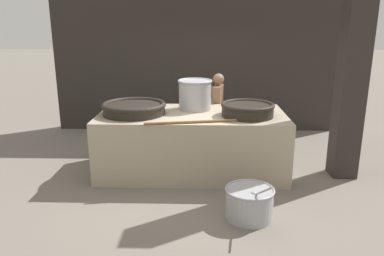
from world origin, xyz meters
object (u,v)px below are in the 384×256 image
Objects in this scene: cook at (217,110)px; stock_pot at (195,94)px; prep_bowl_vegetables at (249,202)px; giant_wok_near at (134,108)px; giant_wok_far at (248,109)px.

stock_pot is at bearing 70.55° from cook.
prep_bowl_vegetables is (0.73, -1.87, -1.04)m from stock_pot.
giant_wok_near is at bearing 138.62° from prep_bowl_vegetables.
giant_wok_far is 1.67m from prep_bowl_vegetables.
stock_pot is (-0.83, 0.47, 0.15)m from giant_wok_far.
giant_wok_far is at bearing 85.78° from prep_bowl_vegetables.
giant_wok_far is 1.27m from cook.
prep_bowl_vegetables is at bearing -68.69° from stock_pot.
cook is (1.38, 1.06, -0.28)m from giant_wok_near.
cook is 2.65m from prep_bowl_vegetables.
giant_wok_far reaches higher than prep_bowl_vegetables.
giant_wok_far is at bearing -29.31° from stock_pot.
prep_bowl_vegetables is at bearing -41.38° from giant_wok_near.
giant_wok_near is 2.43m from prep_bowl_vegetables.
giant_wok_near is 1.05m from stock_pot.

